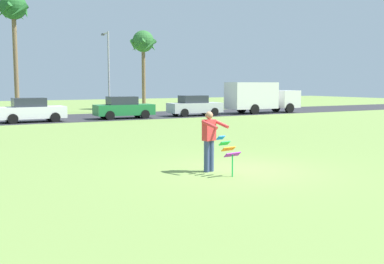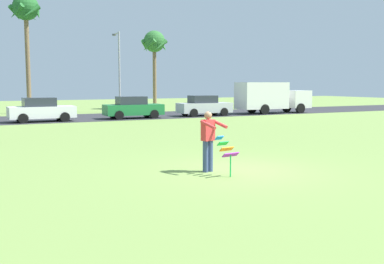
# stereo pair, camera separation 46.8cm
# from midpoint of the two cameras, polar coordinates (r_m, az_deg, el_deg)

# --- Properties ---
(ground_plane) EXTENTS (120.00, 120.00, 0.00)m
(ground_plane) POSITION_cam_midpoint_polar(r_m,az_deg,el_deg) (13.26, 5.08, -4.81)
(ground_plane) COLOR olive
(road_strip) EXTENTS (120.00, 8.00, 0.01)m
(road_strip) POSITION_cam_midpoint_polar(r_m,az_deg,el_deg) (34.16, -16.54, 1.67)
(road_strip) COLOR #2D2D33
(road_strip) RESTS_ON ground
(person_kite_flyer) EXTENTS (0.65, 0.73, 1.73)m
(person_kite_flyer) POSITION_cam_midpoint_polar(r_m,az_deg,el_deg) (12.81, 1.18, -0.87)
(person_kite_flyer) COLOR #384772
(person_kite_flyer) RESTS_ON ground
(kite_held) EXTENTS (0.53, 0.68, 1.08)m
(kite_held) POSITION_cam_midpoint_polar(r_m,az_deg,el_deg) (12.31, 3.54, -2.28)
(kite_held) COLOR blue
(kite_held) RESTS_ON ground
(parked_car_white) EXTENTS (4.24, 1.91, 1.60)m
(parked_car_white) POSITION_cam_midpoint_polar(r_m,az_deg,el_deg) (31.30, -20.08, 2.58)
(parked_car_white) COLOR white
(parked_car_white) RESTS_ON ground
(parked_car_green) EXTENTS (4.25, 1.94, 1.60)m
(parked_car_green) POSITION_cam_midpoint_polar(r_m,az_deg,el_deg) (32.89, -9.04, 3.03)
(parked_car_green) COLOR #1E7238
(parked_car_green) RESTS_ON ground
(parked_car_silver) EXTENTS (4.26, 1.96, 1.60)m
(parked_car_silver) POSITION_cam_midpoint_polar(r_m,az_deg,el_deg) (35.31, -0.06, 3.31)
(parked_car_silver) COLOR silver
(parked_car_silver) RESTS_ON ground
(parked_truck_white_box) EXTENTS (6.73, 2.18, 2.62)m
(parked_truck_white_box) POSITION_cam_midpoint_polar(r_m,az_deg,el_deg) (38.73, 8.17, 4.44)
(parked_truck_white_box) COLOR silver
(parked_truck_white_box) RESTS_ON ground
(palm_tree_right_near) EXTENTS (2.58, 2.71, 9.76)m
(palm_tree_right_near) POSITION_cam_midpoint_polar(r_m,az_deg,el_deg) (40.34, -21.95, 13.86)
(palm_tree_right_near) COLOR brown
(palm_tree_right_near) RESTS_ON ground
(palm_tree_centre_far) EXTENTS (2.58, 2.71, 7.69)m
(palm_tree_centre_far) POSITION_cam_midpoint_polar(r_m,az_deg,el_deg) (45.14, -6.49, 10.95)
(palm_tree_centre_far) COLOR brown
(palm_tree_centre_far) RESTS_ON ground
(streetlight_pole) EXTENTS (0.24, 1.65, 7.00)m
(streetlight_pole) POSITION_cam_midpoint_polar(r_m,az_deg,el_deg) (40.32, -10.90, 8.13)
(streetlight_pole) COLOR #9E9EA3
(streetlight_pole) RESTS_ON ground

